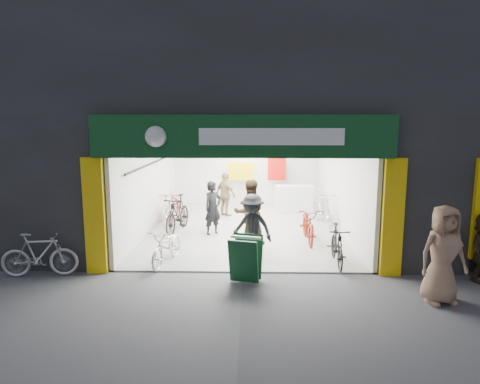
{
  "coord_description": "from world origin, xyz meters",
  "views": [
    {
      "loc": [
        0.17,
        -9.14,
        3.38
      ],
      "look_at": [
        -0.09,
        1.5,
        1.59
      ],
      "focal_mm": 32.0,
      "sensor_mm": 36.0,
      "label": 1
    }
  ],
  "objects_px": {
    "parked_bike": "(39,255)",
    "sandwich_board": "(246,258)",
    "pedestrian_near": "(443,255)",
    "bike_right_front": "(337,245)",
    "bike_left_front": "(167,246)"
  },
  "relations": [
    {
      "from": "bike_left_front",
      "to": "sandwich_board",
      "type": "xyz_separation_m",
      "value": [
        1.88,
        -1.1,
        0.09
      ]
    },
    {
      "from": "parked_bike",
      "to": "sandwich_board",
      "type": "distance_m",
      "value": 4.5
    },
    {
      "from": "parked_bike",
      "to": "sandwich_board",
      "type": "xyz_separation_m",
      "value": [
        4.49,
        -0.19,
        0.04
      ]
    },
    {
      "from": "bike_right_front",
      "to": "bike_left_front",
      "type": "bearing_deg",
      "value": -177.57
    },
    {
      "from": "bike_right_front",
      "to": "sandwich_board",
      "type": "xyz_separation_m",
      "value": [
        -2.13,
        -1.1,
        0.04
      ]
    },
    {
      "from": "pedestrian_near",
      "to": "parked_bike",
      "type": "bearing_deg",
      "value": 162.02
    },
    {
      "from": "bike_right_front",
      "to": "pedestrian_near",
      "type": "height_order",
      "value": "pedestrian_near"
    },
    {
      "from": "bike_left_front",
      "to": "sandwich_board",
      "type": "bearing_deg",
      "value": -18.82
    },
    {
      "from": "pedestrian_near",
      "to": "bike_right_front",
      "type": "bearing_deg",
      "value": 116.57
    },
    {
      "from": "bike_left_front",
      "to": "bike_right_front",
      "type": "relative_size",
      "value": 1.03
    },
    {
      "from": "pedestrian_near",
      "to": "sandwich_board",
      "type": "xyz_separation_m",
      "value": [
        -3.66,
        0.96,
        -0.4
      ]
    },
    {
      "from": "bike_right_front",
      "to": "pedestrian_near",
      "type": "xyz_separation_m",
      "value": [
        1.53,
        -2.06,
        0.45
      ]
    },
    {
      "from": "bike_left_front",
      "to": "bike_right_front",
      "type": "distance_m",
      "value": 4.01
    },
    {
      "from": "bike_right_front",
      "to": "sandwich_board",
      "type": "relative_size",
      "value": 1.68
    },
    {
      "from": "parked_bike",
      "to": "pedestrian_near",
      "type": "height_order",
      "value": "pedestrian_near"
    }
  ]
}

